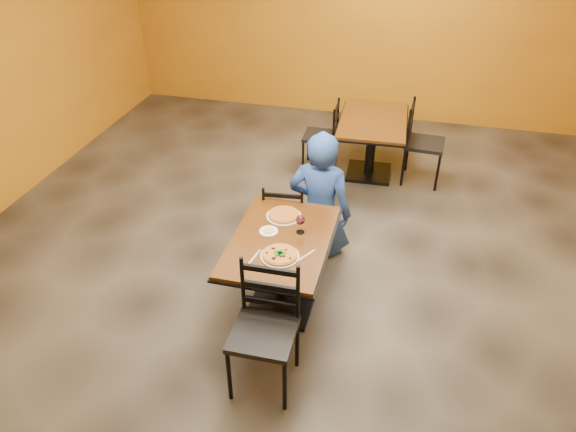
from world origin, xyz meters
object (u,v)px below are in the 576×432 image
(table_main, at_px, (281,257))
(chair_main_far, at_px, (285,219))
(plate_main, at_px, (280,256))
(pizza_far, at_px, (284,215))
(table_second, at_px, (372,134))
(chair_second_right, at_px, (425,144))
(diner, at_px, (321,194))
(chair_second_left, at_px, (320,136))
(chair_main_near, at_px, (263,334))
(pizza_main, at_px, (280,254))
(plate_far, at_px, (284,216))
(side_plate, at_px, (269,231))
(wine_glass, at_px, (300,223))

(table_main, xyz_separation_m, chair_main_far, (-0.15, 0.75, -0.12))
(chair_main_far, xyz_separation_m, plate_main, (0.21, -0.98, 0.32))
(table_main, distance_m, pizza_far, 0.40)
(table_second, bearing_deg, table_main, -99.94)
(table_second, distance_m, chair_second_right, 0.64)
(diner, distance_m, pizza_far, 0.66)
(chair_second_left, bearing_deg, chair_main_near, 2.98)
(chair_second_left, xyz_separation_m, pizza_main, (0.23, -2.86, 0.32))
(plate_far, bearing_deg, diner, 70.95)
(pizza_main, distance_m, side_plate, 0.35)
(table_second, relative_size, plate_main, 4.03)
(pizza_main, bearing_deg, table_second, 81.87)
(plate_main, bearing_deg, chair_second_left, 94.67)
(chair_main_far, height_order, plate_far, chair_main_far)
(chair_main_far, relative_size, pizza_far, 3.12)
(table_second, height_order, chair_main_near, chair_main_near)
(plate_main, xyz_separation_m, pizza_main, (0.00, 0.00, 0.02))
(chair_main_near, distance_m, plate_main, 0.66)
(pizza_far, bearing_deg, table_second, 77.23)
(table_main, bearing_deg, pizza_far, 100.44)
(wine_glass, bearing_deg, diner, 88.83)
(chair_second_left, xyz_separation_m, chair_second_right, (1.28, 0.00, 0.05))
(table_main, relative_size, chair_second_left, 1.36)
(chair_main_near, distance_m, diner, 1.79)
(chair_main_near, xyz_separation_m, pizza_main, (-0.04, 0.61, 0.26))
(chair_main_near, relative_size, side_plate, 6.36)
(side_plate, bearing_deg, plate_far, 75.41)
(chair_second_left, bearing_deg, pizza_main, 3.19)
(table_second, xyz_separation_m, plate_far, (-0.52, -2.30, 0.20))
(pizza_main, bearing_deg, diner, 85.21)
(table_second, xyz_separation_m, wine_glass, (-0.33, -2.49, 0.28))
(chair_main_near, height_order, chair_second_left, chair_main_near)
(chair_second_left, bearing_deg, chair_main_far, -0.68)
(pizza_main, height_order, side_plate, pizza_main)
(chair_main_far, height_order, chair_second_left, chair_second_left)
(side_plate, relative_size, wine_glass, 0.89)
(plate_far, bearing_deg, pizza_main, -78.60)
(chair_second_left, height_order, plate_main, chair_second_left)
(table_second, bearing_deg, plate_main, -98.13)
(chair_second_left, bearing_deg, table_second, 88.52)
(chair_main_near, height_order, diner, diner)
(chair_main_near, distance_m, side_plate, 0.97)
(diner, xyz_separation_m, plate_main, (-0.10, -1.17, 0.10))
(table_second, height_order, pizza_far, pizza_far)
(side_plate, bearing_deg, chair_second_right, 64.30)
(chair_main_near, height_order, wine_glass, chair_main_near)
(chair_main_near, distance_m, chair_second_left, 3.48)
(plate_far, relative_size, pizza_far, 1.11)
(table_second, xyz_separation_m, pizza_main, (-0.41, -2.86, 0.22))
(chair_second_left, distance_m, plate_main, 2.88)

